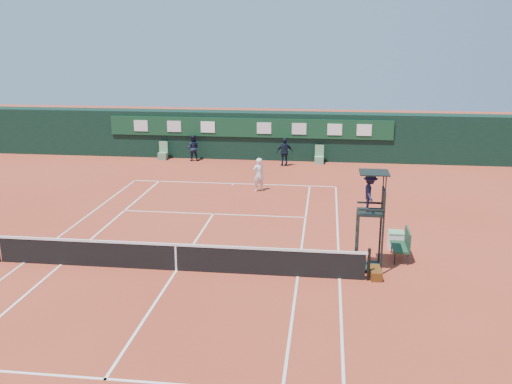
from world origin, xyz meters
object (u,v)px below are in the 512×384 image
tennis_net (176,257)px  player (259,175)px  player_bench (403,243)px  cooler (396,240)px  umpire_chair (371,200)px

tennis_net → player: 10.71m
player_bench → cooler: player_bench is taller
umpire_chair → cooler: bearing=62.0°
tennis_net → player_bench: 7.99m
cooler → player: bearing=129.1°
cooler → player_bench: bearing=-83.6°
player_bench → player: size_ratio=0.70×
tennis_net → umpire_chair: bearing=7.9°
tennis_net → umpire_chair: umpire_chair is taller
player → player_bench: bearing=89.9°
player_bench → umpire_chair: bearing=-139.7°
player_bench → player: bearing=125.8°
player → umpire_chair: bearing=80.9°
tennis_net → cooler: 8.22m
umpire_chair → player: (-4.89, 9.70, -1.60)m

